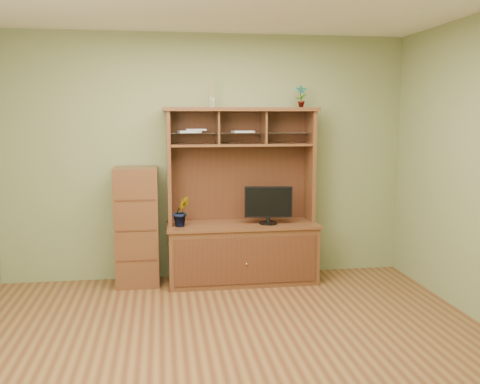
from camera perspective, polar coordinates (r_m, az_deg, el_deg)
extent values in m
cube|color=#532D17|center=(4.36, -1.02, -16.52)|extent=(4.50, 4.00, 0.02)
cube|color=olive|center=(5.98, -3.55, 3.69)|extent=(4.50, 0.02, 2.70)
cube|color=olive|center=(2.04, 6.22, -4.91)|extent=(4.50, 0.02, 2.70)
cube|color=#4B2715|center=(5.90, 0.24, -6.61)|extent=(1.60, 0.55, 0.62)
cube|color=#351D0E|center=(5.63, 0.68, -7.33)|extent=(1.50, 0.01, 0.50)
sphere|color=silver|center=(5.63, 0.70, -7.67)|extent=(0.02, 0.02, 0.02)
cube|color=#4B2715|center=(5.82, 0.24, -3.52)|extent=(1.64, 0.59, 0.03)
cube|color=#4B2715|center=(5.77, -7.60, 2.72)|extent=(0.04, 0.35, 1.25)
cube|color=#4B2715|center=(5.99, 7.50, 2.93)|extent=(0.04, 0.35, 1.25)
cube|color=#351D0E|center=(5.99, -0.13, 2.99)|extent=(1.52, 0.02, 1.25)
cube|color=#4B2715|center=(5.80, 0.10, 8.81)|extent=(1.66, 0.40, 0.04)
cube|color=#4B2715|center=(5.81, 0.10, 5.06)|extent=(1.52, 0.32, 0.02)
cube|color=#4B2715|center=(5.77, -2.40, 6.88)|extent=(0.02, 0.31, 0.35)
cube|color=#4B2715|center=(5.85, 2.57, 6.90)|extent=(0.02, 0.31, 0.35)
cube|color=silver|center=(5.80, 0.11, 6.34)|extent=(1.50, 0.27, 0.01)
cylinder|color=black|center=(5.81, 3.03, -3.31)|extent=(0.20, 0.20, 0.02)
cylinder|color=black|center=(5.80, 3.03, -2.91)|extent=(0.04, 0.04, 0.06)
cube|color=black|center=(5.77, 3.05, -1.06)|extent=(0.51, 0.11, 0.33)
imported|color=#286121|center=(5.67, -6.27, -2.08)|extent=(0.21, 0.18, 0.32)
imported|color=#2E5C20|center=(5.94, 6.51, 10.11)|extent=(0.13, 0.09, 0.24)
cylinder|color=silver|center=(5.77, -3.09, 9.54)|extent=(0.06, 0.06, 0.11)
cylinder|color=#A17D50|center=(5.77, -3.10, 11.07)|extent=(0.04, 0.04, 0.20)
cube|color=#ACACB1|center=(5.75, -5.43, 6.43)|extent=(0.26, 0.21, 0.02)
cube|color=#ACACB1|center=(5.75, -4.73, 6.64)|extent=(0.21, 0.17, 0.02)
cube|color=#ACACB1|center=(5.81, 0.29, 6.47)|extent=(0.24, 0.20, 0.02)
cube|color=#4B2715|center=(5.84, -10.94, -3.63)|extent=(0.45, 0.41, 1.27)
cube|color=#351D0E|center=(5.71, -10.94, -7.18)|extent=(0.41, 0.01, 0.02)
cube|color=#351D0E|center=(5.63, -11.03, -4.06)|extent=(0.41, 0.01, 0.01)
cube|color=#351D0E|center=(5.58, -11.12, -0.86)|extent=(0.41, 0.01, 0.01)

